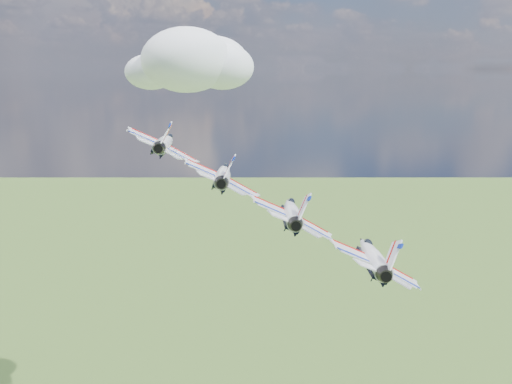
{
  "coord_description": "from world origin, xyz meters",
  "views": [
    {
      "loc": [
        3.15,
        -56.14,
        166.59
      ],
      "look_at": [
        10.9,
        20.98,
        151.69
      ],
      "focal_mm": 45.0,
      "sensor_mm": 36.0,
      "label": 1
    }
  ],
  "objects_px": {
    "jet_1": "(223,174)",
    "jet_3": "(372,256)",
    "jet_2": "(291,211)",
    "jet_0": "(165,142)"
  },
  "relations": [
    {
      "from": "jet_1",
      "to": "jet_3",
      "type": "relative_size",
      "value": 1.0
    },
    {
      "from": "jet_0",
      "to": "jet_2",
      "type": "height_order",
      "value": "jet_0"
    },
    {
      "from": "jet_0",
      "to": "jet_3",
      "type": "height_order",
      "value": "jet_0"
    },
    {
      "from": "jet_0",
      "to": "jet_3",
      "type": "relative_size",
      "value": 1.0
    },
    {
      "from": "jet_2",
      "to": "jet_3",
      "type": "bearing_deg",
      "value": -41.42
    },
    {
      "from": "jet_1",
      "to": "jet_2",
      "type": "xyz_separation_m",
      "value": [
        7.61,
        -7.96,
        -3.29
      ]
    },
    {
      "from": "jet_0",
      "to": "jet_1",
      "type": "xyz_separation_m",
      "value": [
        7.61,
        -7.96,
        -3.29
      ]
    },
    {
      "from": "jet_1",
      "to": "jet_3",
      "type": "bearing_deg",
      "value": -41.42
    },
    {
      "from": "jet_0",
      "to": "jet_2",
      "type": "relative_size",
      "value": 1.0
    },
    {
      "from": "jet_1",
      "to": "jet_2",
      "type": "bearing_deg",
      "value": -41.42
    }
  ]
}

